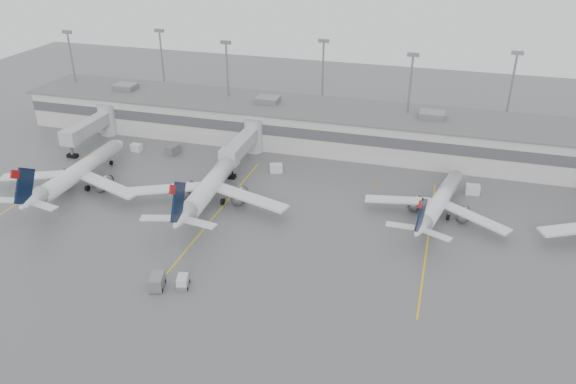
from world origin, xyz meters
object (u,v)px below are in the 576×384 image
(jet_mid_left, at_px, (210,185))
(jet_mid_right, at_px, (439,202))
(baggage_tug, at_px, (183,283))
(jet_far_left, at_px, (76,173))

(jet_mid_left, xyz_separation_m, jet_mid_right, (38.52, 5.92, -0.57))
(jet_mid_left, xyz_separation_m, baggage_tug, (6.13, -24.04, -2.69))
(baggage_tug, bearing_deg, jet_mid_right, 26.20)
(jet_mid_left, bearing_deg, jet_mid_right, 5.41)
(jet_far_left, xyz_separation_m, baggage_tug, (31.71, -22.00, -2.55))
(jet_far_left, bearing_deg, jet_mid_left, 4.39)
(baggage_tug, bearing_deg, jet_mid_left, 87.72)
(jet_far_left, relative_size, baggage_tug, 11.05)
(jet_mid_right, bearing_deg, jet_mid_left, -158.74)
(jet_mid_left, height_order, jet_mid_right, jet_mid_left)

